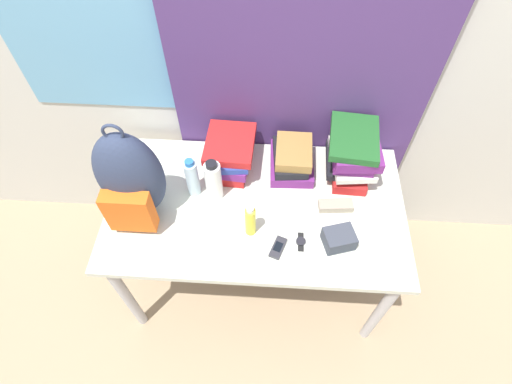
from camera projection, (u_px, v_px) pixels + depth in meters
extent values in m
plane|color=#9E8466|center=(252.00, 336.00, 2.17)|extent=(12.00, 12.00, 0.00)
cube|color=beige|center=(263.00, 42.00, 1.64)|extent=(6.00, 0.05, 2.50)
cube|color=#66A3C6|center=(130.00, 30.00, 1.60)|extent=(1.10, 0.01, 0.80)
cube|color=#4C336B|center=(303.00, 51.00, 1.60)|extent=(1.13, 0.04, 2.50)
cube|color=beige|center=(256.00, 207.00, 1.80)|extent=(1.33, 0.74, 0.03)
cylinder|color=#B2B2B7|center=(127.00, 296.00, 1.94)|extent=(0.05, 0.05, 0.70)
cylinder|color=#B2B2B7|center=(380.00, 311.00, 1.89)|extent=(0.05, 0.05, 0.70)
cylinder|color=#B2B2B7|center=(154.00, 191.00, 2.31)|extent=(0.05, 0.05, 0.70)
cylinder|color=#B2B2B7|center=(367.00, 201.00, 2.26)|extent=(0.05, 0.05, 0.70)
ellipsoid|color=#2D3851|center=(130.00, 176.00, 1.60)|extent=(0.27, 0.18, 0.46)
cube|color=#E05B19|center=(130.00, 212.00, 1.61)|extent=(0.19, 0.06, 0.21)
torus|color=#2D3851|center=(113.00, 132.00, 1.40)|extent=(0.08, 0.01, 0.08)
cube|color=red|center=(231.00, 163.00, 1.90)|extent=(0.18, 0.26, 0.05)
cube|color=#6B2370|center=(230.00, 156.00, 1.87)|extent=(0.21, 0.27, 0.05)
cube|color=navy|center=(231.00, 150.00, 1.84)|extent=(0.18, 0.28, 0.03)
cube|color=red|center=(230.00, 144.00, 1.81)|extent=(0.23, 0.26, 0.04)
cube|color=#6B2370|center=(291.00, 163.00, 1.90)|extent=(0.21, 0.27, 0.05)
cube|color=black|center=(290.00, 157.00, 1.86)|extent=(0.17, 0.25, 0.04)
cube|color=olive|center=(294.00, 152.00, 1.82)|extent=(0.17, 0.21, 0.05)
cube|color=red|center=(349.00, 169.00, 1.88)|extent=(0.16, 0.28, 0.05)
cube|color=black|center=(348.00, 161.00, 1.86)|extent=(0.21, 0.23, 0.03)
cube|color=silver|center=(352.00, 159.00, 1.82)|extent=(0.21, 0.29, 0.03)
cube|color=#6B2370|center=(352.00, 152.00, 1.80)|extent=(0.19, 0.27, 0.04)
cube|color=#6B2370|center=(356.00, 148.00, 1.76)|extent=(0.21, 0.26, 0.05)
cube|color=#1E5623|center=(354.00, 138.00, 1.73)|extent=(0.23, 0.30, 0.04)
cylinder|color=silver|center=(192.00, 178.00, 1.76)|extent=(0.06, 0.06, 0.19)
cylinder|color=#286BB7|center=(189.00, 163.00, 1.67)|extent=(0.04, 0.04, 0.02)
cylinder|color=white|center=(214.00, 181.00, 1.74)|extent=(0.07, 0.07, 0.20)
cylinder|color=black|center=(211.00, 165.00, 1.65)|extent=(0.05, 0.05, 0.02)
cylinder|color=yellow|center=(250.00, 221.00, 1.65)|extent=(0.04, 0.04, 0.16)
cylinder|color=white|center=(250.00, 209.00, 1.58)|extent=(0.03, 0.03, 0.02)
cube|color=#2D2D33|center=(278.00, 248.00, 1.66)|extent=(0.08, 0.11, 0.02)
cube|color=black|center=(278.00, 247.00, 1.65)|extent=(0.05, 0.05, 0.00)
cube|color=gray|center=(336.00, 206.00, 1.77)|extent=(0.15, 0.07, 0.04)
cube|color=#383D47|center=(339.00, 239.00, 1.65)|extent=(0.15, 0.13, 0.07)
cube|color=black|center=(301.00, 242.00, 1.68)|extent=(0.02, 0.09, 0.00)
cylinder|color=#232328|center=(301.00, 241.00, 1.68)|extent=(0.04, 0.04, 0.01)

